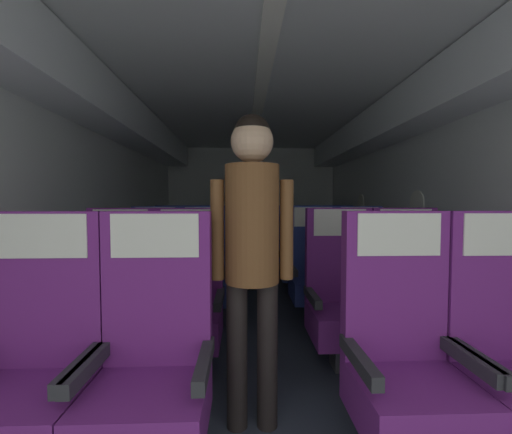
# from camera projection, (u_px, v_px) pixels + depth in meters

# --- Properties ---
(ground) EXTENTS (3.50, 6.67, 0.02)m
(ground) POSITION_uv_depth(u_px,v_px,m) (260.00, 320.00, 3.30)
(ground) COLOR #2D3342
(fuselage_shell) EXTENTS (3.38, 6.32, 2.31)m
(fuselage_shell) POSITION_uv_depth(u_px,v_px,m) (259.00, 158.00, 3.47)
(fuselage_shell) COLOR silver
(fuselage_shell) RESTS_ON ground
(seat_a_left_window) EXTENTS (0.52, 0.47, 1.15)m
(seat_a_left_window) POSITION_uv_depth(u_px,v_px,m) (34.00, 368.00, 1.40)
(seat_a_left_window) COLOR #38383D
(seat_a_left_window) RESTS_ON ground
(seat_a_left_aisle) EXTENTS (0.52, 0.47, 1.15)m
(seat_a_left_aisle) POSITION_uv_depth(u_px,v_px,m) (152.00, 366.00, 1.42)
(seat_a_left_aisle) COLOR #38383D
(seat_a_left_aisle) RESTS_ON ground
(seat_a_right_window) EXTENTS (0.52, 0.47, 1.15)m
(seat_a_right_window) POSITION_uv_depth(u_px,v_px,m) (405.00, 361.00, 1.47)
(seat_a_right_window) COLOR #38383D
(seat_a_right_window) RESTS_ON ground
(seat_b_left_window) EXTENTS (0.52, 0.47, 1.15)m
(seat_b_left_window) POSITION_uv_depth(u_px,v_px,m) (118.00, 303.00, 2.32)
(seat_b_left_window) COLOR #38383D
(seat_b_left_window) RESTS_ON ground
(seat_b_left_aisle) EXTENTS (0.52, 0.47, 1.15)m
(seat_b_left_aisle) POSITION_uv_depth(u_px,v_px,m) (187.00, 302.00, 2.32)
(seat_b_left_aisle) COLOR #38383D
(seat_b_left_aisle) RESTS_ON ground
(seat_b_right_aisle) EXTENTS (0.52, 0.47, 1.15)m
(seat_b_right_aisle) POSITION_uv_depth(u_px,v_px,m) (410.00, 299.00, 2.40)
(seat_b_right_aisle) COLOR #38383D
(seat_b_right_aisle) RESTS_ON ground
(seat_b_right_window) EXTENTS (0.52, 0.47, 1.15)m
(seat_b_right_window) POSITION_uv_depth(u_px,v_px,m) (342.00, 300.00, 2.38)
(seat_b_right_window) COLOR #38383D
(seat_b_right_window) RESTS_ON ground
(seat_c_left_window) EXTENTS (0.52, 0.47, 1.15)m
(seat_c_left_window) POSITION_uv_depth(u_px,v_px,m) (154.00, 274.00, 3.23)
(seat_c_left_window) COLOR #38383D
(seat_c_left_window) RESTS_ON ground
(seat_c_left_aisle) EXTENTS (0.52, 0.47, 1.15)m
(seat_c_left_aisle) POSITION_uv_depth(u_px,v_px,m) (204.00, 274.00, 3.26)
(seat_c_left_aisle) COLOR #38383D
(seat_c_left_aisle) RESTS_ON ground
(seat_c_right_aisle) EXTENTS (0.52, 0.47, 1.15)m
(seat_c_right_aisle) POSITION_uv_depth(u_px,v_px,m) (362.00, 272.00, 3.34)
(seat_c_right_aisle) COLOR #38383D
(seat_c_right_aisle) RESTS_ON ground
(seat_c_right_window) EXTENTS (0.52, 0.47, 1.15)m
(seat_c_right_window) POSITION_uv_depth(u_px,v_px,m) (315.00, 272.00, 3.31)
(seat_c_right_window) COLOR #38383D
(seat_c_right_window) RESTS_ON ground
(seat_d_left_window) EXTENTS (0.52, 0.47, 1.15)m
(seat_d_left_window) POSITION_uv_depth(u_px,v_px,m) (173.00, 258.00, 4.18)
(seat_d_left_window) COLOR #38383D
(seat_d_left_window) RESTS_ON ground
(seat_d_left_aisle) EXTENTS (0.52, 0.47, 1.15)m
(seat_d_left_aisle) POSITION_uv_depth(u_px,v_px,m) (212.00, 258.00, 4.18)
(seat_d_left_aisle) COLOR #38383D
(seat_d_left_aisle) RESTS_ON ground
(seat_d_right_aisle) EXTENTS (0.52, 0.47, 1.15)m
(seat_d_right_aisle) POSITION_uv_depth(u_px,v_px,m) (336.00, 257.00, 4.27)
(seat_d_right_aisle) COLOR #38383D
(seat_d_right_aisle) RESTS_ON ground
(seat_d_right_window) EXTENTS (0.52, 0.47, 1.15)m
(seat_d_right_window) POSITION_uv_depth(u_px,v_px,m) (299.00, 257.00, 4.23)
(seat_d_right_window) COLOR #38383D
(seat_d_right_window) RESTS_ON ground
(flight_attendant) EXTENTS (0.43, 0.28, 1.64)m
(flight_attendant) POSITION_uv_depth(u_px,v_px,m) (252.00, 236.00, 1.68)
(flight_attendant) COLOR black
(flight_attendant) RESTS_ON ground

